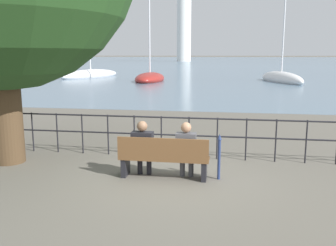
% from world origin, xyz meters
% --- Properties ---
extents(ground_plane, '(1000.00, 1000.00, 0.00)m').
position_xyz_m(ground_plane, '(0.00, 0.00, 0.00)').
color(ground_plane, '#605B51').
extents(harbor_water, '(600.00, 300.00, 0.01)m').
position_xyz_m(harbor_water, '(0.00, 159.27, 0.00)').
color(harbor_water, slate).
rests_on(harbor_water, ground_plane).
extents(park_bench, '(1.89, 0.45, 0.90)m').
position_xyz_m(park_bench, '(0.00, -0.06, 0.44)').
color(park_bench, brown).
rests_on(park_bench, ground_plane).
extents(seated_person_left, '(0.45, 0.35, 1.21)m').
position_xyz_m(seated_person_left, '(-0.46, 0.01, 0.67)').
color(seated_person_left, black).
rests_on(seated_person_left, ground_plane).
extents(seated_person_right, '(0.41, 0.35, 1.21)m').
position_xyz_m(seated_person_right, '(0.46, 0.01, 0.67)').
color(seated_person_right, '#4C4C51').
rests_on(seated_person_right, ground_plane).
extents(promenade_railing, '(14.78, 0.04, 1.05)m').
position_xyz_m(promenade_railing, '(-0.00, 1.60, 0.69)').
color(promenade_railing, black).
rests_on(promenade_railing, ground_plane).
extents(closed_umbrella, '(0.09, 0.09, 0.97)m').
position_xyz_m(closed_umbrella, '(1.15, 0.07, 0.54)').
color(closed_umbrella, navy).
rests_on(closed_umbrella, ground_plane).
extents(sailboat_0, '(2.54, 6.20, 8.39)m').
position_xyz_m(sailboat_0, '(-6.20, 27.59, 0.27)').
color(sailboat_0, maroon).
rests_on(sailboat_0, ground_plane).
extents(sailboat_2, '(4.00, 8.03, 12.51)m').
position_xyz_m(sailboat_2, '(6.02, 28.54, 0.35)').
color(sailboat_2, white).
rests_on(sailboat_2, ground_plane).
extents(sailboat_3, '(4.81, 8.76, 7.42)m').
position_xyz_m(sailboat_3, '(-14.00, 32.49, 0.28)').
color(sailboat_3, silver).
rests_on(sailboat_3, ground_plane).
extents(harbor_lighthouse, '(4.79, 4.79, 25.98)m').
position_xyz_m(harbor_lighthouse, '(-14.53, 122.53, 12.08)').
color(harbor_lighthouse, white).
rests_on(harbor_lighthouse, ground_plane).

